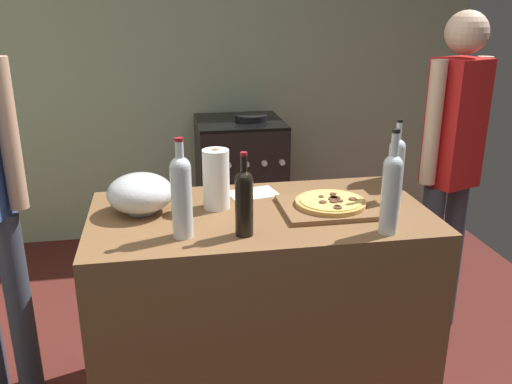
{
  "coord_description": "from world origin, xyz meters",
  "views": [
    {
      "loc": [
        -0.15,
        -1.37,
        1.7
      ],
      "look_at": [
        0.23,
        0.77,
        0.94
      ],
      "focal_mm": 38.61,
      "sensor_mm": 36.0,
      "label": 1
    }
  ],
  "objects_px": {
    "wine_bottle_dark": "(244,200)",
    "person_in_red": "(451,158)",
    "wine_bottle_green": "(181,193)",
    "mixing_bowl": "(140,193)",
    "wine_bottle_clear": "(391,190)",
    "paper_towel_roll": "(216,179)",
    "pizza": "(331,202)",
    "stove": "(240,186)",
    "wine_bottle_amber": "(396,169)"
  },
  "relations": [
    {
      "from": "wine_bottle_dark",
      "to": "person_in_red",
      "type": "distance_m",
      "value": 1.28
    },
    {
      "from": "wine_bottle_dark",
      "to": "wine_bottle_green",
      "type": "relative_size",
      "value": 0.85
    },
    {
      "from": "mixing_bowl",
      "to": "wine_bottle_green",
      "type": "height_order",
      "value": "wine_bottle_green"
    },
    {
      "from": "wine_bottle_clear",
      "to": "person_in_red",
      "type": "height_order",
      "value": "person_in_red"
    },
    {
      "from": "mixing_bowl",
      "to": "paper_towel_roll",
      "type": "bearing_deg",
      "value": 0.36
    },
    {
      "from": "wine_bottle_dark",
      "to": "pizza",
      "type": "bearing_deg",
      "value": 26.42
    },
    {
      "from": "stove",
      "to": "wine_bottle_green",
      "type": "bearing_deg",
      "value": -104.86
    },
    {
      "from": "pizza",
      "to": "person_in_red",
      "type": "xyz_separation_m",
      "value": [
        0.74,
        0.4,
        0.04
      ]
    },
    {
      "from": "pizza",
      "to": "wine_bottle_clear",
      "type": "distance_m",
      "value": 0.33
    },
    {
      "from": "wine_bottle_green",
      "to": "wine_bottle_dark",
      "type": "bearing_deg",
      "value": -6.48
    },
    {
      "from": "wine_bottle_clear",
      "to": "wine_bottle_dark",
      "type": "xyz_separation_m",
      "value": [
        -0.52,
        0.07,
        -0.03
      ]
    },
    {
      "from": "wine_bottle_clear",
      "to": "paper_towel_roll",
      "type": "bearing_deg",
      "value": 148.25
    },
    {
      "from": "stove",
      "to": "person_in_red",
      "type": "relative_size",
      "value": 0.59
    },
    {
      "from": "paper_towel_roll",
      "to": "wine_bottle_amber",
      "type": "bearing_deg",
      "value": -7.18
    },
    {
      "from": "wine_bottle_amber",
      "to": "stove",
      "type": "distance_m",
      "value": 1.73
    },
    {
      "from": "wine_bottle_clear",
      "to": "stove",
      "type": "relative_size",
      "value": 0.4
    },
    {
      "from": "stove",
      "to": "person_in_red",
      "type": "distance_m",
      "value": 1.56
    },
    {
      "from": "mixing_bowl",
      "to": "person_in_red",
      "type": "xyz_separation_m",
      "value": [
        1.51,
        0.3,
        -0.01
      ]
    },
    {
      "from": "wine_bottle_amber",
      "to": "person_in_red",
      "type": "distance_m",
      "value": 0.61
    },
    {
      "from": "paper_towel_roll",
      "to": "wine_bottle_dark",
      "type": "relative_size",
      "value": 0.8
    },
    {
      "from": "mixing_bowl",
      "to": "wine_bottle_amber",
      "type": "relative_size",
      "value": 0.73
    },
    {
      "from": "paper_towel_roll",
      "to": "pizza",
      "type": "bearing_deg",
      "value": -12.8
    },
    {
      "from": "pizza",
      "to": "wine_bottle_clear",
      "type": "bearing_deg",
      "value": -62.56
    },
    {
      "from": "pizza",
      "to": "wine_bottle_dark",
      "type": "height_order",
      "value": "wine_bottle_dark"
    },
    {
      "from": "wine_bottle_clear",
      "to": "person_in_red",
      "type": "xyz_separation_m",
      "value": [
        0.61,
        0.66,
        -0.1
      ]
    },
    {
      "from": "paper_towel_roll",
      "to": "wine_bottle_green",
      "type": "bearing_deg",
      "value": -119.17
    },
    {
      "from": "paper_towel_roll",
      "to": "wine_bottle_clear",
      "type": "relative_size",
      "value": 0.64
    },
    {
      "from": "pizza",
      "to": "wine_bottle_green",
      "type": "distance_m",
      "value": 0.64
    },
    {
      "from": "paper_towel_roll",
      "to": "wine_bottle_amber",
      "type": "xyz_separation_m",
      "value": [
        0.73,
        -0.09,
        0.03
      ]
    },
    {
      "from": "wine_bottle_dark",
      "to": "person_in_red",
      "type": "height_order",
      "value": "person_in_red"
    },
    {
      "from": "mixing_bowl",
      "to": "wine_bottle_dark",
      "type": "height_order",
      "value": "wine_bottle_dark"
    },
    {
      "from": "person_in_red",
      "to": "wine_bottle_amber",
      "type": "bearing_deg",
      "value": -140.57
    },
    {
      "from": "pizza",
      "to": "stove",
      "type": "height_order",
      "value": "stove"
    },
    {
      "from": "wine_bottle_green",
      "to": "wine_bottle_amber",
      "type": "relative_size",
      "value": 1.01
    },
    {
      "from": "wine_bottle_amber",
      "to": "stove",
      "type": "relative_size",
      "value": 0.37
    },
    {
      "from": "mixing_bowl",
      "to": "wine_bottle_green",
      "type": "bearing_deg",
      "value": -60.21
    },
    {
      "from": "wine_bottle_green",
      "to": "wine_bottle_amber",
      "type": "height_order",
      "value": "wine_bottle_green"
    },
    {
      "from": "wine_bottle_green",
      "to": "pizza",
      "type": "bearing_deg",
      "value": 15.4
    },
    {
      "from": "pizza",
      "to": "wine_bottle_amber",
      "type": "xyz_separation_m",
      "value": [
        0.27,
        0.01,
        0.12
      ]
    },
    {
      "from": "mixing_bowl",
      "to": "stove",
      "type": "height_order",
      "value": "mixing_bowl"
    },
    {
      "from": "mixing_bowl",
      "to": "wine_bottle_dark",
      "type": "relative_size",
      "value": 0.84
    },
    {
      "from": "wine_bottle_clear",
      "to": "wine_bottle_amber",
      "type": "bearing_deg",
      "value": 63.3
    },
    {
      "from": "pizza",
      "to": "person_in_red",
      "type": "bearing_deg",
      "value": 28.1
    },
    {
      "from": "paper_towel_roll",
      "to": "wine_bottle_green",
      "type": "xyz_separation_m",
      "value": [
        -0.15,
        -0.27,
        0.04
      ]
    },
    {
      "from": "wine_bottle_clear",
      "to": "wine_bottle_green",
      "type": "bearing_deg",
      "value": 172.66
    },
    {
      "from": "wine_bottle_dark",
      "to": "wine_bottle_amber",
      "type": "bearing_deg",
      "value": 17.12
    },
    {
      "from": "wine_bottle_clear",
      "to": "wine_bottle_green",
      "type": "relative_size",
      "value": 1.06
    },
    {
      "from": "wine_bottle_amber",
      "to": "person_in_red",
      "type": "xyz_separation_m",
      "value": [
        0.47,
        0.39,
        -0.09
      ]
    },
    {
      "from": "paper_towel_roll",
      "to": "wine_bottle_clear",
      "type": "height_order",
      "value": "wine_bottle_clear"
    },
    {
      "from": "stove",
      "to": "mixing_bowl",
      "type": "bearing_deg",
      "value": -112.61
    }
  ]
}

